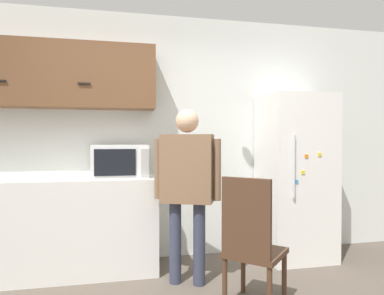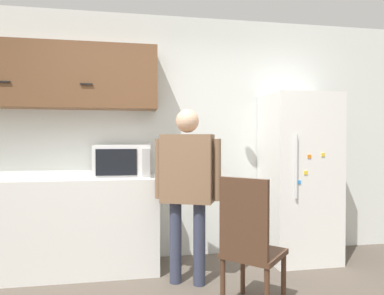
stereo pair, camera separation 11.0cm
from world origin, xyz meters
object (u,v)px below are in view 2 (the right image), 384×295
at_px(refrigerator, 299,177).
at_px(chair, 249,241).
at_px(person, 187,178).
at_px(microwave, 122,161).

xyz_separation_m(refrigerator, chair, (-0.94, -1.03, -0.36)).
relative_size(person, chair, 1.54).
relative_size(refrigerator, chair, 1.75).
distance_m(microwave, refrigerator, 1.92).
bearing_deg(person, refrigerator, 41.12).
xyz_separation_m(microwave, person, (0.59, -0.47, -0.13)).
distance_m(person, refrigerator, 1.39).
distance_m(person, chair, 0.82).
bearing_deg(refrigerator, chair, -132.17).
bearing_deg(chair, person, -13.96).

